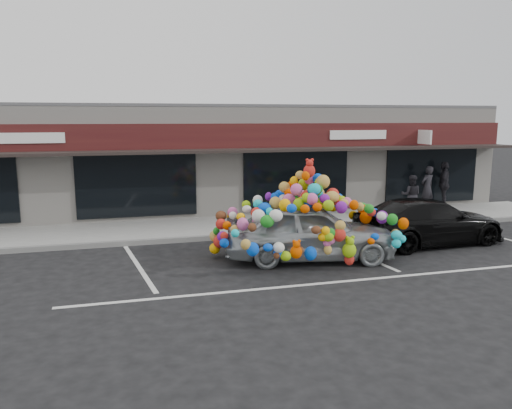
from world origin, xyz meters
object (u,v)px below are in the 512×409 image
object	(u,v)px
toy_car	(310,225)
pedestrian_b	(411,195)
pedestrian_c	(444,185)
black_sedan	(428,221)
pedestrian_a	(427,188)

from	to	relation	value
toy_car	pedestrian_b	distance (m)	7.12
pedestrian_b	pedestrian_c	bearing A→B (deg)	-124.27
toy_car	black_sedan	xyz separation A→B (m)	(4.11, 0.64, -0.26)
pedestrian_a	pedestrian_b	xyz separation A→B (m)	(-1.28, -0.87, -0.11)
pedestrian_a	pedestrian_c	size ratio (longest dim) A/B	0.92
toy_car	black_sedan	world-z (taller)	toy_car
pedestrian_a	pedestrian_b	bearing A→B (deg)	17.30
black_sedan	toy_car	bearing A→B (deg)	94.27
pedestrian_a	pedestrian_c	distance (m)	0.93
toy_car	pedestrian_b	xyz separation A→B (m)	(5.75, 4.20, -0.05)
pedestrian_a	black_sedan	bearing A→B (deg)	39.72
pedestrian_b	pedestrian_c	world-z (taller)	pedestrian_c
pedestrian_c	pedestrian_b	bearing A→B (deg)	-24.85
pedestrian_a	pedestrian_c	xyz separation A→B (m)	(0.91, 0.20, 0.07)
black_sedan	pedestrian_c	world-z (taller)	pedestrian_c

